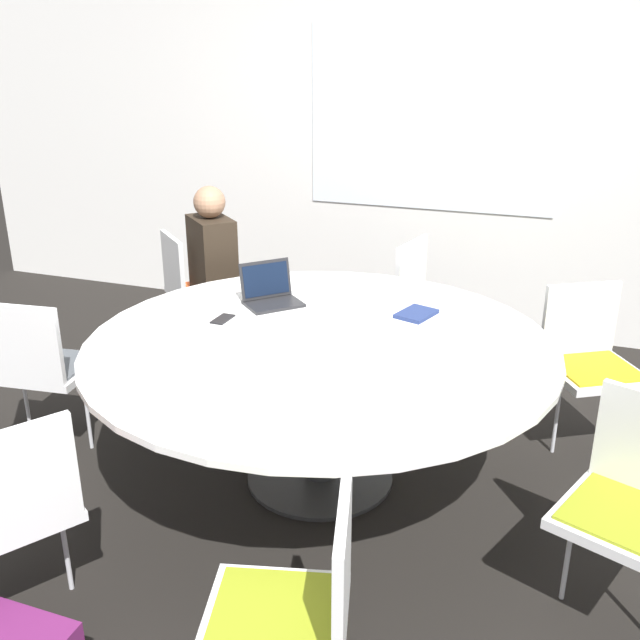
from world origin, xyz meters
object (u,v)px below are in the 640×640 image
Objects in this scene: chair_0 at (193,284)px; chair_2 at (10,503)px; laptop at (270,293)px; chair_4 at (635,495)px; chair_1 at (41,361)px; chair_5 at (589,354)px; cell_phone at (223,319)px; person_0 at (215,264)px; spiral_notebook at (416,314)px; chair_6 at (428,296)px; chair_3 at (297,606)px.

chair_0 is 1.00× the size of chair_2.
laptop reaches higher than chair_2.
chair_1 is at bearing 16.87° from chair_4.
chair_5 is 6.12× the size of cell_phone.
person_0 is 3.36× the size of laptop.
chair_1 and chair_2 have the same top height.
chair_5 is 3.55× the size of spiral_notebook.
chair_1 is at bearing -33.13° from chair_6.
chair_3 is 3.55× the size of spiral_notebook.
person_0 is (-2.46, 1.50, 0.19)m from chair_4.
chair_2 is at bearing -37.52° from person_0.
cell_phone is at bearing -156.49° from spiral_notebook.
chair_3 reaches higher than spiral_notebook.
chair_6 is at bearing 10.87° from laptop.
chair_1 is 1.33m from person_0.
laptop reaches higher than chair_3.
chair_2 is (0.63, -2.40, 0.00)m from chair_0.
laptop is at bearing 25.48° from chair_1.
chair_2 is 1.00× the size of chair_4.
chair_5 reaches higher than spiral_notebook.
person_0 reaches higher than spiral_notebook.
chair_1 and chair_6 have the same top height.
chair_5 is 0.95m from spiral_notebook.
chair_4 is (0.94, 0.92, 0.00)m from chair_3.
chair_0 is at bearing 20.20° from chair_3.
laptop is 0.34m from cell_phone.
person_0 is at bearing -9.88° from chair_4.
person_0 is at bearing 158.69° from spiral_notebook.
chair_4 is 3.55× the size of spiral_notebook.
chair_5 is at bearing 35.35° from chair_0.
laptop is (0.28, 1.66, 0.28)m from chair_2.
person_0 reaches higher than chair_3.
person_0 is (-0.39, 2.30, 0.19)m from chair_2.
cell_phone is at bearing -8.66° from chair_5.
chair_5 is 1.91m from cell_phone.
person_0 is at bearing -36.84° from chair_5.
cell_phone is at bearing 13.24° from chair_1.
person_0 reaches higher than chair_4.
chair_2 and chair_5 have the same top height.
chair_1 is 0.96m from cell_phone.
chair_4 is at bearing 11.47° from person_0.
person_0 reaches higher than chair_0.
chair_6 is at bearing 38.49° from chair_1.
laptop is (-0.65, -1.04, 0.28)m from chair_6.
person_0 reaches higher than chair_5.
spiral_notebook is (-1.02, 0.94, 0.23)m from chair_4.
chair_2 is at bearing -61.64° from chair_1.
chair_2 is 2.85m from chair_6.
chair_5 is 1.00× the size of chair_6.
chair_2 and chair_3 have the same top height.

